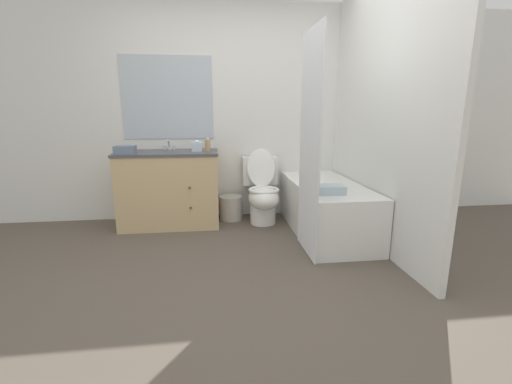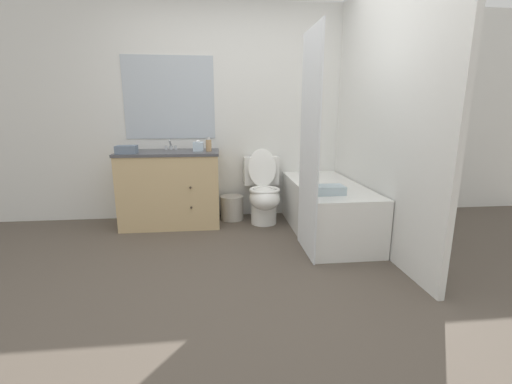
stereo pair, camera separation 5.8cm
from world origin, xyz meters
name	(u,v)px [view 1 (the left image)]	position (x,y,z in m)	size (l,w,h in m)	color
ground_plane	(247,277)	(0.00, 0.00, 0.00)	(14.00, 14.00, 0.00)	brown
wall_back	(231,114)	(-0.01, 1.73, 1.25)	(8.00, 0.06, 2.50)	silver
wall_right	(369,114)	(1.31, 0.85, 1.25)	(0.05, 2.70, 2.50)	silver
vanity_cabinet	(170,188)	(-0.73, 1.42, 0.43)	(1.10, 0.61, 0.84)	tan
sink_faucet	(169,147)	(-0.73, 1.59, 0.88)	(0.14, 0.12, 0.12)	silver
toilet	(262,192)	(0.32, 1.37, 0.36)	(0.42, 0.66, 0.85)	white
bathtub	(326,208)	(0.94, 0.94, 0.27)	(0.67, 1.54, 0.54)	white
shower_curtain	(310,147)	(0.60, 0.44, 0.97)	(0.01, 0.59, 1.94)	white
wastebasket	(231,208)	(-0.04, 1.52, 0.14)	(0.27, 0.27, 0.29)	#B7B2A8
tissue_box	(197,146)	(-0.41, 1.42, 0.90)	(0.11, 0.15, 0.12)	silver
soap_dispenser	(208,145)	(-0.29, 1.37, 0.91)	(0.06, 0.06, 0.16)	tan
hand_towel_folded	(125,150)	(-1.14, 1.24, 0.89)	(0.21, 0.17, 0.08)	slate
bath_towel_folded	(330,189)	(0.82, 0.49, 0.58)	(0.26, 0.18, 0.08)	silver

